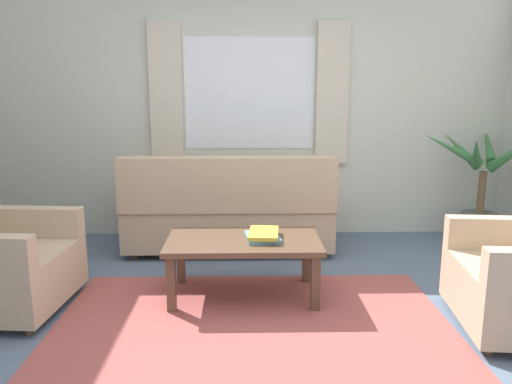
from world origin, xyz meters
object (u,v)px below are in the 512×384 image
Objects in this scene: book_stack_on_table at (263,235)px; potted_plant at (481,189)px; couch at (229,212)px; coffee_table at (244,246)px.

book_stack_on_table is 2.47m from potted_plant.
book_stack_on_table is at bearing -150.34° from potted_plant.
coffee_table is (0.14, -1.09, 0.01)m from couch.
coffee_table is 3.21× the size of book_stack_on_table.
coffee_table is at bearing 178.78° from book_stack_on_table.
book_stack_on_table is at bearing -1.22° from coffee_table.
coffee_table is at bearing -151.94° from potted_plant.
potted_plant reaches higher than book_stack_on_table.
potted_plant is (2.42, 0.13, 0.18)m from couch.
couch is 1.73× the size of coffee_table.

